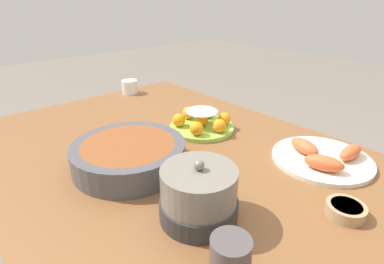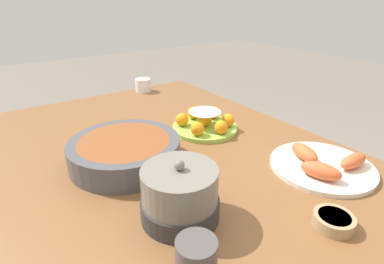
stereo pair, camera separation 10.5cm
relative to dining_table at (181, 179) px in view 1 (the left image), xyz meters
name	(u,v)px [view 1 (the left image)]	position (x,y,z in m)	size (l,w,h in m)	color
dining_table	(181,179)	(0.00, 0.00, 0.00)	(1.57, 1.05, 0.76)	brown
cake_plate	(202,122)	(0.12, -0.21, 0.11)	(0.25, 0.25, 0.08)	#99CC4C
serving_bowl	(129,154)	(0.06, 0.15, 0.12)	(0.34, 0.34, 0.08)	#4C4C51
sauce_bowl	(346,210)	(-0.47, -0.12, 0.10)	(0.09, 0.09, 0.03)	tan
seafood_platter	(323,157)	(-0.31, -0.32, 0.10)	(0.31, 0.31, 0.06)	silver
cup_near	(130,87)	(0.72, -0.24, 0.12)	(0.08, 0.08, 0.07)	white
cup_far	(230,258)	(-0.41, 0.21, 0.13)	(0.08, 0.08, 0.09)	#4C4747
warming_pot	(199,195)	(-0.25, 0.15, 0.15)	(0.19, 0.19, 0.15)	#2D2D2D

